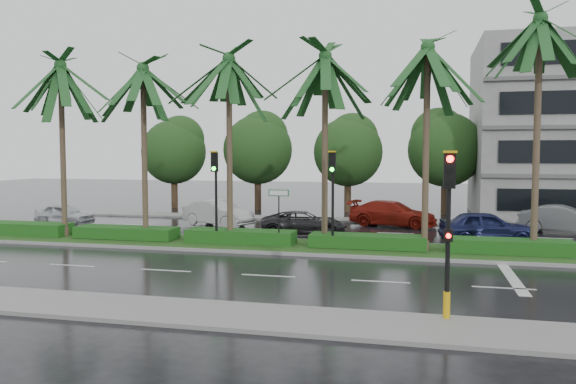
% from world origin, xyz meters
% --- Properties ---
extents(ground, '(120.00, 120.00, 0.00)m').
position_xyz_m(ground, '(0.00, 0.00, 0.00)').
color(ground, black).
rests_on(ground, ground).
extents(near_sidewalk, '(40.00, 2.40, 0.12)m').
position_xyz_m(near_sidewalk, '(0.00, -10.20, 0.06)').
color(near_sidewalk, slate).
rests_on(near_sidewalk, ground).
extents(far_sidewalk, '(40.00, 2.00, 0.12)m').
position_xyz_m(far_sidewalk, '(0.00, 12.00, 0.06)').
color(far_sidewalk, slate).
rests_on(far_sidewalk, ground).
extents(median, '(36.00, 4.00, 0.15)m').
position_xyz_m(median, '(0.00, 1.00, 0.08)').
color(median, gray).
rests_on(median, ground).
extents(hedge, '(35.20, 1.40, 0.60)m').
position_xyz_m(hedge, '(0.00, 1.00, 0.45)').
color(hedge, '#153E11').
rests_on(hedge, median).
extents(lane_markings, '(34.00, 13.06, 0.01)m').
position_xyz_m(lane_markings, '(3.04, -0.43, 0.01)').
color(lane_markings, silver).
rests_on(lane_markings, ground).
extents(palm_row, '(26.30, 4.20, 10.62)m').
position_xyz_m(palm_row, '(-1.25, 1.02, 8.32)').
color(palm_row, '#493C2A').
rests_on(palm_row, median).
extents(signal_near, '(0.34, 0.45, 4.36)m').
position_xyz_m(signal_near, '(6.00, -9.39, 2.50)').
color(signal_near, black).
rests_on(signal_near, near_sidewalk).
extents(signal_median_left, '(0.34, 0.42, 4.36)m').
position_xyz_m(signal_median_left, '(-4.00, 0.30, 3.00)').
color(signal_median_left, black).
rests_on(signal_median_left, median).
extents(signal_median_right, '(0.34, 0.42, 4.36)m').
position_xyz_m(signal_median_right, '(1.50, 0.30, 3.00)').
color(signal_median_right, black).
rests_on(signal_median_right, median).
extents(street_sign, '(0.95, 0.09, 2.60)m').
position_xyz_m(street_sign, '(-1.00, 0.48, 2.12)').
color(street_sign, black).
rests_on(street_sign, median).
extents(bg_trees, '(33.12, 5.33, 7.70)m').
position_xyz_m(bg_trees, '(-0.06, 17.59, 4.85)').
color(bg_trees, '#352C18').
rests_on(bg_trees, ground).
extents(car_silver, '(2.05, 3.99, 1.30)m').
position_xyz_m(car_silver, '(-16.00, 5.96, 0.65)').
color(car_silver, silver).
rests_on(car_silver, ground).
extents(car_white, '(3.32, 4.94, 1.54)m').
position_xyz_m(car_white, '(-6.70, 7.82, 0.77)').
color(car_white, '#B4B4B4').
rests_on(car_white, ground).
extents(car_darkgrey, '(3.02, 4.97, 1.29)m').
position_xyz_m(car_darkgrey, '(-0.82, 5.24, 0.64)').
color(car_darkgrey, '#242326').
rests_on(car_darkgrey, ground).
extents(car_red, '(3.25, 5.60, 1.53)m').
position_xyz_m(car_red, '(3.68, 10.01, 0.76)').
color(car_red, maroon).
rests_on(car_red, ground).
extents(car_blue, '(2.50, 4.76, 1.54)m').
position_xyz_m(car_blue, '(8.50, 4.91, 0.77)').
color(car_blue, '#191F4D').
rests_on(car_blue, ground).
extents(car_grey, '(3.00, 4.87, 1.52)m').
position_xyz_m(car_grey, '(13.00, 9.19, 0.76)').
color(car_grey, slate).
rests_on(car_grey, ground).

